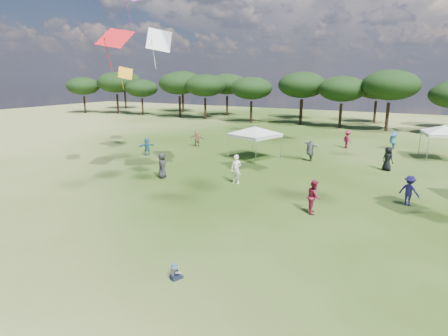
{
  "coord_description": "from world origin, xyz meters",
  "views": [
    {
      "loc": [
        7.51,
        -7.03,
        6.83
      ],
      "look_at": [
        0.5,
        6.0,
        3.16
      ],
      "focal_mm": 30.0,
      "sensor_mm": 36.0,
      "label": 1
    }
  ],
  "objects": [
    {
      "name": "tree_line",
      "position": [
        2.39,
        47.41,
        5.42
      ],
      "size": [
        108.78,
        17.63,
        7.77
      ],
      "color": "black",
      "rests_on": "ground"
    },
    {
      "name": "tent_left",
      "position": [
        -4.94,
        21.55,
        2.58
      ],
      "size": [
        6.45,
        6.45,
        3.0
      ],
      "rotation": [
        0.0,
        0.0,
        -0.32
      ],
      "color": "gray",
      "rests_on": "ground"
    },
    {
      "name": "tent_right",
      "position": [
        9.01,
        28.47,
        2.75
      ],
      "size": [
        5.89,
        5.89,
        3.18
      ],
      "rotation": [
        0.0,
        0.0,
        0.23
      ],
      "color": "gray",
      "rests_on": "ground"
    },
    {
      "name": "toddler",
      "position": [
        0.54,
        2.37,
        0.26
      ],
      "size": [
        0.44,
        0.47,
        0.58
      ],
      "rotation": [
        0.0,
        0.0,
        -0.39
      ],
      "color": "black",
      "rests_on": "ground"
    },
    {
      "name": "ground",
      "position": [
        0.0,
        0.0,
        0.0
      ],
      "size": [
        140.0,
        140.0,
        0.0
      ],
      "primitive_type": "plane",
      "color": "#334E17",
      "rests_on": "ground"
    },
    {
      "name": "festival_crowd",
      "position": [
        1.44,
        21.9,
        0.88
      ],
      "size": [
        30.34,
        22.14,
        1.92
      ],
      "color": "#88644A",
      "rests_on": "ground"
    }
  ]
}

